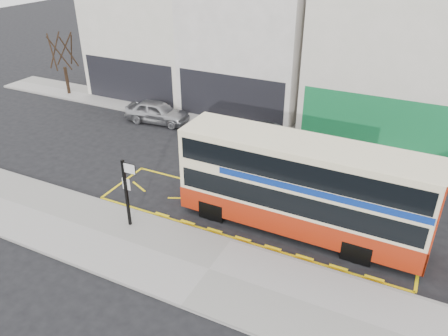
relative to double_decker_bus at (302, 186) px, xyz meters
The scene contains 13 objects.
ground 3.48m from the double_decker_bus, 141.08° to the right, with size 120.00×120.00×0.00m, color black.
pavement 5.01m from the double_decker_bus, 118.03° to the right, with size 40.00×4.00×0.15m, color #A29D99.
kerb 3.64m from the double_decker_bus, 135.52° to the right, with size 40.00×0.15×0.15m, color gray.
far_pavement 9.73m from the double_decker_bus, 103.06° to the left, with size 50.00×3.00×0.15m, color #A29D99.
road_markings 3.02m from the double_decker_bus, behind, with size 14.00×3.40×0.01m, color yellow, non-canonical shape.
terrace_far_left 20.68m from the double_decker_bus, 139.74° to the left, with size 8.00×8.01×10.80m.
terrace_left 15.63m from the double_decker_bus, 119.99° to the left, with size 8.00×8.01×11.80m.
terrace_green_shop 13.64m from the double_decker_bus, 84.18° to the left, with size 9.00×8.01×11.30m.
double_decker_bus is the anchor object (origin of this frame).
bus_stop_post 7.10m from the double_decker_bus, 154.62° to the right, with size 0.77×0.13×3.09m.
car_silver 14.01m from the double_decker_bus, 148.83° to the left, with size 1.71×4.24×1.45m, color #A3A3A8.
car_grey 8.05m from the double_decker_bus, 118.75° to the left, with size 1.35×3.87×1.28m, color #3A3E42.
street_tree_left 22.94m from the double_decker_bus, 157.44° to the left, with size 2.72×2.72×5.88m.
Camera 1 is at (5.97, -13.18, 11.20)m, focal length 35.00 mm.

